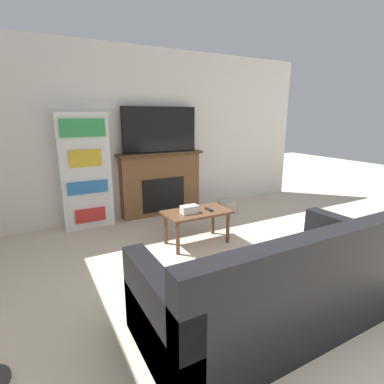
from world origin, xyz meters
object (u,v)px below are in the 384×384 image
at_px(couch, 275,290).
at_px(bookshelf, 85,171).
at_px(fireplace, 161,183).
at_px(storage_basket, 228,206).
at_px(coffee_table, 197,216).
at_px(tv, 160,130).

xyz_separation_m(couch, bookshelf, (-0.90, 3.04, 0.56)).
height_order(fireplace, bookshelf, bookshelf).
xyz_separation_m(bookshelf, storage_basket, (2.29, -0.43, -0.75)).
relative_size(fireplace, coffee_table, 1.71).
height_order(fireplace, couch, fireplace).
xyz_separation_m(coffee_table, bookshelf, (-1.13, 1.36, 0.48)).
bearing_deg(fireplace, couch, -95.83).
relative_size(fireplace, couch, 0.68).
height_order(fireplace, storage_basket, fireplace).
xyz_separation_m(fireplace, bookshelf, (-1.21, -0.02, 0.32)).
height_order(couch, coffee_table, couch).
height_order(coffee_table, bookshelf, bookshelf).
distance_m(fireplace, bookshelf, 1.25).
xyz_separation_m(tv, couch, (-0.31, -3.05, -1.13)).
relative_size(fireplace, bookshelf, 0.86).
height_order(coffee_table, storage_basket, coffee_table).
distance_m(fireplace, coffee_table, 1.40).
height_order(tv, bookshelf, tv).
distance_m(fireplace, couch, 3.09).
bearing_deg(couch, tv, 84.13).
distance_m(coffee_table, bookshelf, 1.83).
relative_size(couch, bookshelf, 1.26).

